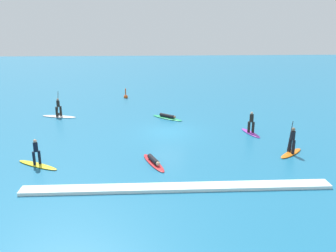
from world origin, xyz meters
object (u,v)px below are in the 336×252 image
(surfer_on_orange_board, at_px, (292,147))
(surfer_on_white_board, at_px, (59,113))
(surfer_on_yellow_board, at_px, (37,160))
(surfer_on_green_board, at_px, (167,117))
(marker_buoy, at_px, (126,96))
(surfer_on_purple_board, at_px, (251,128))
(surfer_on_red_board, at_px, (154,161))

(surfer_on_orange_board, bearing_deg, surfer_on_white_board, 107.73)
(surfer_on_yellow_board, bearing_deg, surfer_on_orange_board, 34.86)
(surfer_on_green_board, bearing_deg, marker_buoy, 155.98)
(surfer_on_orange_board, relative_size, surfer_on_purple_board, 0.87)
(surfer_on_white_board, distance_m, surfer_on_orange_board, 20.63)
(surfer_on_green_board, relative_size, surfer_on_yellow_board, 0.96)
(surfer_on_white_board, distance_m, marker_buoy, 9.70)
(surfer_on_orange_board, xyz_separation_m, surfer_on_purple_board, (-1.51, 4.55, -0.01))
(marker_buoy, bearing_deg, surfer_on_green_board, -64.21)
(surfer_on_white_board, height_order, surfer_on_green_board, surfer_on_white_board)
(surfer_on_red_board, bearing_deg, surfer_on_yellow_board, -110.59)
(surfer_on_yellow_board, bearing_deg, surfer_on_green_board, 81.38)
(surfer_on_red_board, distance_m, surfer_on_purple_board, 9.65)
(surfer_on_green_board, height_order, surfer_on_yellow_board, surfer_on_yellow_board)
(marker_buoy, bearing_deg, surfer_on_red_board, -81.36)
(surfer_on_green_board, bearing_deg, surfer_on_orange_board, -9.44)
(surfer_on_green_board, bearing_deg, surfer_on_red_board, -57.28)
(surfer_on_yellow_board, bearing_deg, surfer_on_red_board, 30.71)
(surfer_on_purple_board, xyz_separation_m, surfer_on_yellow_board, (-14.95, -5.75, -0.13))
(surfer_on_white_board, relative_size, marker_buoy, 2.79)
(surfer_on_orange_board, xyz_separation_m, surfer_on_green_board, (-7.88, 9.27, -0.37))
(surfer_on_purple_board, bearing_deg, surfer_on_yellow_board, -84.83)
(surfer_on_white_board, distance_m, surfer_on_green_board, 10.03)
(surfer_on_white_board, xyz_separation_m, surfer_on_red_board, (8.60, -11.53, -0.22))
(marker_buoy, bearing_deg, surfer_on_purple_board, -51.95)
(surfer_on_white_board, xyz_separation_m, surfer_on_yellow_board, (1.40, -11.53, 0.00))
(surfer_on_green_board, xyz_separation_m, surfer_on_purple_board, (6.37, -4.72, 0.36))
(surfer_on_green_board, relative_size, surfer_on_purple_board, 1.11)
(surfer_on_orange_board, height_order, surfer_on_red_board, surfer_on_orange_board)
(surfer_on_white_board, relative_size, surfer_on_yellow_board, 1.12)
(surfer_on_orange_board, distance_m, surfer_on_green_board, 12.18)
(surfer_on_white_board, height_order, marker_buoy, surfer_on_white_board)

